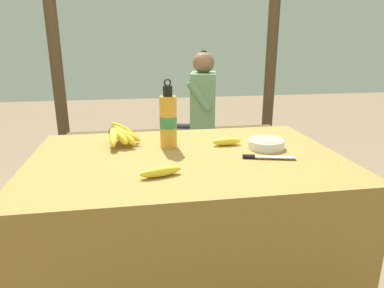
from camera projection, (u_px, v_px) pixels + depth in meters
ground_plane at (187, 282)px, 1.79m from camera, size 12.00×12.00×0.00m
market_counter at (187, 223)px, 1.69m from camera, size 1.43×0.94×0.70m
banana_bunch_ripe at (121, 132)px, 1.74m from camera, size 0.17×0.29×0.13m
serving_bowl at (266, 143)px, 1.69m from camera, size 0.18×0.18×0.05m
water_bottle at (168, 121)px, 1.68m from camera, size 0.09×0.09×0.34m
loose_banana_front at (161, 171)px, 1.34m from camera, size 0.18×0.08×0.04m
loose_banana_side at (227, 141)px, 1.74m from camera, size 0.15×0.05×0.04m
knife at (261, 157)px, 1.54m from camera, size 0.24×0.08×0.02m
wooden_bench at (175, 141)px, 2.94m from camera, size 1.81×0.32×0.46m
seated_vendor at (197, 109)px, 2.87m from camera, size 0.45×0.42×1.14m
banana_bunch_green at (118, 128)px, 2.83m from camera, size 0.14×0.24×0.13m
support_post_near at (53, 36)px, 2.93m from camera, size 0.11×0.11×2.51m
support_post_far at (273, 36)px, 3.24m from camera, size 0.11×0.11×2.51m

